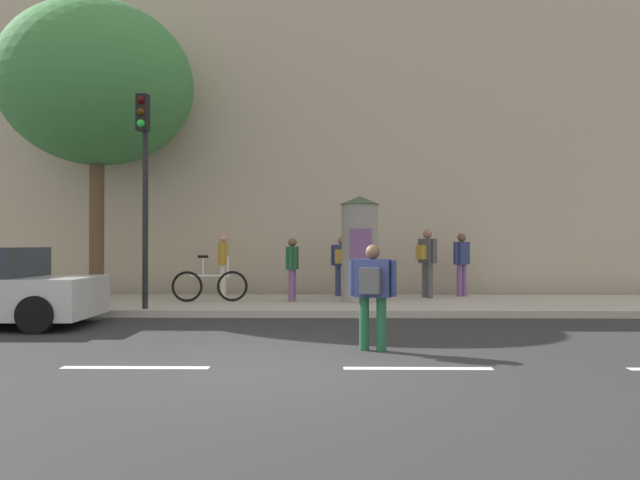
{
  "coord_description": "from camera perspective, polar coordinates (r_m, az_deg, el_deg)",
  "views": [
    {
      "loc": [
        0.63,
        -7.37,
        1.5
      ],
      "look_at": [
        0.5,
        2.0,
        1.57
      ],
      "focal_mm": 34.21,
      "sensor_mm": 36.0,
      "label": 1
    }
  ],
  "objects": [
    {
      "name": "ground_plane",
      "position": [
        7.55,
        -4.12,
        -11.88
      ],
      "size": [
        80.0,
        80.0,
        0.0
      ],
      "primitive_type": "plane",
      "color": "#2B2B2D"
    },
    {
      "name": "sidewalk_curb",
      "position": [
        14.45,
        -1.72,
        -6.06
      ],
      "size": [
        36.0,
        4.0,
        0.15
      ],
      "primitive_type": "cube",
      "color": "#B2ADA3",
      "rests_on": "ground_plane"
    },
    {
      "name": "lane_markings",
      "position": [
        7.54,
        -4.12,
        -11.85
      ],
      "size": [
        25.8,
        0.16,
        0.01
      ],
      "color": "silver",
      "rests_on": "ground_plane"
    },
    {
      "name": "building_backdrop",
      "position": [
        19.67,
        -1.07,
        9.5
      ],
      "size": [
        36.0,
        5.0,
        9.76
      ],
      "primitive_type": "cube",
      "color": "#B7A893",
      "rests_on": "ground_plane"
    },
    {
      "name": "traffic_light",
      "position": [
        13.29,
        -16.16,
        6.69
      ],
      "size": [
        0.24,
        0.45,
        4.45
      ],
      "color": "black",
      "rests_on": "sidewalk_curb"
    },
    {
      "name": "poster_column",
      "position": [
        14.35,
        3.74,
        -0.75
      ],
      "size": [
        0.94,
        0.94,
        2.49
      ],
      "color": "gray",
      "rests_on": "sidewalk_curb"
    },
    {
      "name": "street_tree",
      "position": [
        16.61,
        -20.13,
        13.47
      ],
      "size": [
        4.73,
        4.73,
        7.35
      ],
      "color": "brown",
      "rests_on": "sidewalk_curb"
    },
    {
      "name": "pedestrian_near_pole",
      "position": [
        8.62,
        4.93,
        -4.44
      ],
      "size": [
        0.65,
        0.47,
        1.5
      ],
      "color": "#1E5938",
      "rests_on": "ground_plane"
    },
    {
      "name": "pedestrian_tallest",
      "position": [
        15.88,
        2.02,
        -1.98
      ],
      "size": [
        0.56,
        0.42,
        1.55
      ],
      "color": "navy",
      "rests_on": "sidewalk_curb"
    },
    {
      "name": "pedestrian_in_dark_shirt",
      "position": [
        15.58,
        9.96,
        -1.52
      ],
      "size": [
        0.5,
        0.62,
        1.73
      ],
      "color": "#4C4C51",
      "rests_on": "sidewalk_curb"
    },
    {
      "name": "pedestrian_with_backpack",
      "position": [
        15.92,
        -9.06,
        -1.84
      ],
      "size": [
        0.29,
        0.62,
        1.62
      ],
      "color": "silver",
      "rests_on": "sidewalk_curb"
    },
    {
      "name": "pedestrian_in_light_jacket",
      "position": [
        14.47,
        -2.61,
        -2.26
      ],
      "size": [
        0.28,
        0.67,
        1.5
      ],
      "color": "#724C84",
      "rests_on": "sidewalk_curb"
    },
    {
      "name": "pedestrian_in_red_top",
      "position": [
        16.19,
        13.11,
        -1.81
      ],
      "size": [
        0.44,
        0.44,
        1.64
      ],
      "color": "#724C84",
      "rests_on": "sidewalk_curb"
    },
    {
      "name": "bicycle_leaning",
      "position": [
        14.58,
        -10.27,
        -4.17
      ],
      "size": [
        1.76,
        0.27,
        1.09
      ],
      "color": "black",
      "rests_on": "sidewalk_curb"
    }
  ]
}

